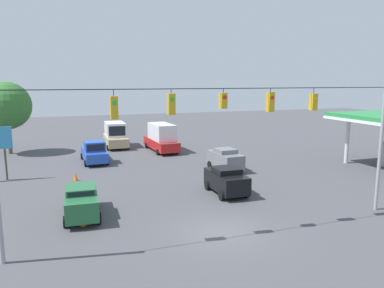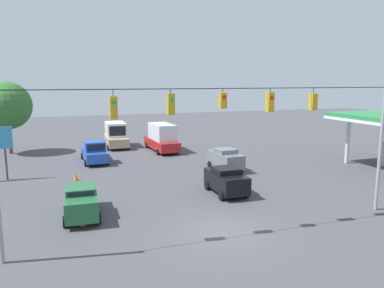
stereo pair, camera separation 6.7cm
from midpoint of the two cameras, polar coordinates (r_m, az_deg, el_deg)
name	(u,v)px [view 1 (the left image)]	position (r m, az deg, el deg)	size (l,w,h in m)	color
ground_plane	(222,232)	(20.15, 4.44, -13.22)	(140.00, 140.00, 0.00)	#47474C
overhead_signal_span	(222,130)	(18.74, 4.42, 2.16)	(20.84, 0.38, 8.40)	#939399
box_truck_tan_withflow_deep	(115,135)	(45.41, -11.63, 1.38)	(2.60, 6.21, 2.91)	tan
sedan_green_parked_shoulder	(81,200)	(22.84, -16.60, -8.25)	(2.11, 4.59, 1.82)	#236038
box_truck_red_oncoming_deep	(161,138)	(41.89, -4.72, 0.97)	(2.69, 6.91, 3.09)	red
sedan_grey_oncoming_far	(225,159)	(33.00, 5.02, -2.30)	(2.18, 4.03, 1.92)	slate
pickup_truck_blue_withflow_far	(94,152)	(37.31, -14.72, -1.23)	(2.37, 5.48, 2.12)	#234CB2
sedan_black_crossing_near	(226,180)	(26.26, 5.17, -5.50)	(2.05, 3.99, 1.86)	black
traffic_cone_nearest	(83,220)	(21.58, -16.37, -11.03)	(0.34, 0.34, 0.68)	orange
traffic_cone_second	(79,205)	(24.14, -16.94, -8.83)	(0.34, 0.34, 0.68)	orange
traffic_cone_third	(79,193)	(26.42, -16.92, -7.22)	(0.34, 0.34, 0.68)	orange
traffic_cone_fourth	(74,185)	(28.55, -17.54, -6.00)	(0.34, 0.34, 0.68)	orange
traffic_cone_fifth	(76,176)	(31.07, -17.37, -4.72)	(0.34, 0.34, 0.68)	orange
tree_horizon_left	(7,106)	(44.44, -26.43, 5.25)	(5.06, 5.06, 7.73)	brown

